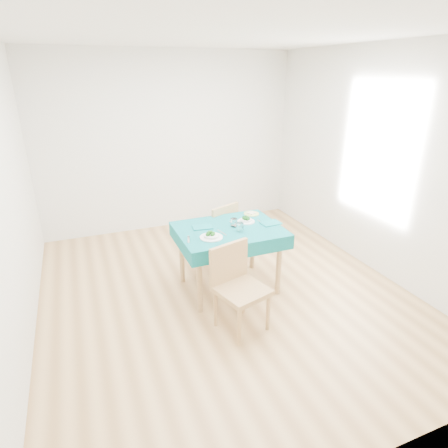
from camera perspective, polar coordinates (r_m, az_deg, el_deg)
name	(u,v)px	position (r m, az deg, el deg)	size (l,w,h in m)	color
room_shell	(224,179)	(3.88, 0.00, 6.83)	(4.02, 4.52, 2.73)	#A27743
table	(229,259)	(4.33, 0.76, -5.29)	(1.14, 0.87, 0.76)	#095F65
chair_near	(242,279)	(3.58, 2.79, -8.30)	(0.45, 0.49, 1.12)	#A8814F
chair_far	(215,225)	(4.84, -1.43, -0.18)	(0.43, 0.47, 1.07)	#A8814F
bowl_near	(211,235)	(3.92, -1.96, -1.62)	(0.24, 0.24, 0.07)	white
bowl_far	(246,219)	(4.34, 3.39, 0.69)	(0.20, 0.20, 0.06)	white
fork_near	(189,240)	(3.90, -5.42, -2.39)	(0.02, 0.16, 0.00)	silver
knife_near	(222,233)	(4.05, -0.30, -1.31)	(0.01, 0.18, 0.00)	silver
fork_far	(233,224)	(4.27, 1.45, -0.04)	(0.02, 0.16, 0.00)	silver
knife_far	(262,223)	(4.33, 5.81, 0.16)	(0.02, 0.21, 0.00)	silver
napkin_near	(203,227)	(4.19, -3.29, -0.47)	(0.22, 0.15, 0.01)	#0D6B6F
napkin_far	(271,223)	(4.32, 7.13, 0.14)	(0.22, 0.16, 0.01)	#0D6B6F
tumbler_center	(234,223)	(4.20, 1.52, 0.22)	(0.07, 0.07, 0.10)	white
tumbler_side	(240,227)	(4.07, 2.46, -0.47)	(0.08, 0.08, 0.10)	white
side_plate	(251,214)	(4.59, 4.20, 1.57)	(0.19, 0.19, 0.01)	#BECE64
bread_slice	(251,213)	(4.59, 4.21, 1.71)	(0.09, 0.09, 0.01)	beige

